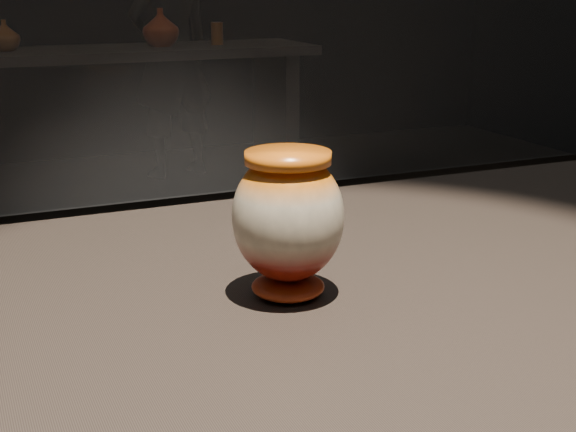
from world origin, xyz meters
name	(u,v)px	position (x,y,z in m)	size (l,w,h in m)	color
main_vase	(288,219)	(0.08, -0.02, 0.99)	(0.16, 0.16, 0.17)	maroon
back_shelf	(129,97)	(0.68, 3.47, 0.64)	(2.00, 0.60, 0.90)	black
back_vase_left	(5,35)	(0.07, 3.49, 0.98)	(0.15, 0.15, 0.15)	#944B15
back_vase_mid	(161,28)	(0.86, 3.44, 1.00)	(0.19, 0.19, 0.20)	maroon
back_vase_right	(217,33)	(1.17, 3.45, 0.96)	(0.07, 0.07, 0.12)	#944B15
visitor	(172,54)	(1.13, 4.22, 0.79)	(0.58, 0.38, 1.58)	black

